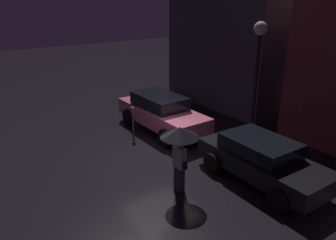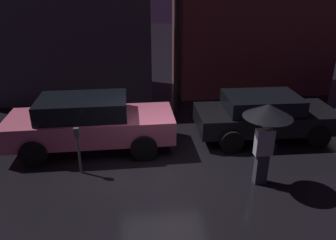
{
  "view_description": "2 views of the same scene",
  "coord_description": "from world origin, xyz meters",
  "px_view_note": "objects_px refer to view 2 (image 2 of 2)",
  "views": [
    {
      "loc": [
        8.78,
        -6.02,
        5.35
      ],
      "look_at": [
        0.11,
        0.22,
        1.34
      ],
      "focal_mm": 35.0,
      "sensor_mm": 36.0,
      "label": 1
    },
    {
      "loc": [
        -0.76,
        -7.23,
        4.5
      ],
      "look_at": [
        0.15,
        0.5,
        1.15
      ],
      "focal_mm": 35.0,
      "sensor_mm": 36.0,
      "label": 2
    }
  ],
  "objects_px": {
    "parked_car_black": "(264,115)",
    "parking_meter": "(78,146)",
    "parked_car_pink": "(89,122)",
    "pedestrian_with_umbrella": "(267,120)",
    "street_lamp_near": "(176,15)"
  },
  "relations": [
    {
      "from": "parked_car_pink",
      "to": "parked_car_black",
      "type": "bearing_deg",
      "value": 1.69
    },
    {
      "from": "parked_car_pink",
      "to": "parking_meter",
      "type": "xyz_separation_m",
      "value": [
        -0.15,
        -1.3,
        -0.05
      ]
    },
    {
      "from": "parked_car_black",
      "to": "parking_meter",
      "type": "xyz_separation_m",
      "value": [
        -5.32,
        -1.45,
        0.04
      ]
    },
    {
      "from": "street_lamp_near",
      "to": "parked_car_black",
      "type": "bearing_deg",
      "value": -44.1
    },
    {
      "from": "parked_car_black",
      "to": "pedestrian_with_umbrella",
      "type": "relative_size",
      "value": 2.09
    },
    {
      "from": "parked_car_pink",
      "to": "parking_meter",
      "type": "distance_m",
      "value": 1.31
    },
    {
      "from": "parking_meter",
      "to": "parked_car_pink",
      "type": "bearing_deg",
      "value": 83.5
    },
    {
      "from": "parked_car_black",
      "to": "parking_meter",
      "type": "relative_size",
      "value": 3.4
    },
    {
      "from": "pedestrian_with_umbrella",
      "to": "parking_meter",
      "type": "relative_size",
      "value": 1.63
    },
    {
      "from": "parked_car_pink",
      "to": "parking_meter",
      "type": "relative_size",
      "value": 3.72
    },
    {
      "from": "pedestrian_with_umbrella",
      "to": "parking_meter",
      "type": "height_order",
      "value": "pedestrian_with_umbrella"
    },
    {
      "from": "pedestrian_with_umbrella",
      "to": "parked_car_black",
      "type": "bearing_deg",
      "value": -113.92
    },
    {
      "from": "parking_meter",
      "to": "street_lamp_near",
      "type": "bearing_deg",
      "value": 52.05
    },
    {
      "from": "street_lamp_near",
      "to": "pedestrian_with_umbrella",
      "type": "bearing_deg",
      "value": -73.67
    },
    {
      "from": "parked_car_pink",
      "to": "parking_meter",
      "type": "height_order",
      "value": "parked_car_pink"
    }
  ]
}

